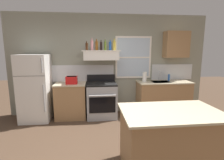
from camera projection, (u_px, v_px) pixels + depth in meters
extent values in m
plane|color=#4C3828|center=(123.00, 159.00, 2.79)|extent=(16.00, 16.00, 0.00)
cube|color=gray|center=(110.00, 65.00, 4.74)|extent=(5.40, 0.06, 2.70)
cube|color=silver|center=(68.00, 73.00, 4.61)|extent=(2.50, 0.02, 0.44)
cube|color=silver|center=(172.00, 72.00, 4.93)|extent=(1.20, 0.02, 0.44)
cube|color=white|center=(133.00, 57.00, 4.73)|extent=(1.00, 0.04, 1.15)
cube|color=silver|center=(133.00, 57.00, 4.71)|extent=(0.90, 0.01, 1.05)
cube|color=white|center=(133.00, 57.00, 4.71)|extent=(0.90, 0.02, 0.04)
cube|color=white|center=(35.00, 88.00, 4.25)|extent=(0.70, 0.68, 1.65)
cube|color=#333333|center=(29.00, 76.00, 3.85)|extent=(0.69, 0.00, 0.01)
cylinder|color=#A5A8AD|center=(44.00, 99.00, 3.95)|extent=(0.02, 0.02, 0.65)
cylinder|color=#A5A8AD|center=(42.00, 66.00, 3.81)|extent=(0.02, 0.02, 0.33)
cube|color=#9E754C|center=(71.00, 101.00, 4.46)|extent=(0.76, 0.60, 0.88)
cube|color=#C6B793|center=(70.00, 84.00, 4.38)|extent=(0.79, 0.63, 0.03)
cube|color=red|center=(72.00, 80.00, 4.30)|extent=(0.28, 0.20, 0.19)
cube|color=black|center=(72.00, 77.00, 4.29)|extent=(0.24, 0.16, 0.01)
cube|color=black|center=(66.00, 79.00, 4.28)|extent=(0.02, 0.03, 0.02)
cube|color=#9EA0A5|center=(102.00, 101.00, 4.51)|extent=(0.76, 0.64, 0.87)
cube|color=black|center=(102.00, 84.00, 4.43)|extent=(0.76, 0.64, 0.04)
cube|color=black|center=(101.00, 78.00, 4.70)|extent=(0.76, 0.06, 0.18)
cube|color=black|center=(102.00, 105.00, 4.19)|extent=(0.65, 0.01, 0.40)
cylinder|color=silver|center=(102.00, 96.00, 4.12)|extent=(0.65, 0.03, 0.03)
cube|color=white|center=(101.00, 56.00, 4.40)|extent=(0.88, 0.48, 0.22)
cube|color=#262628|center=(102.00, 59.00, 4.20)|extent=(0.75, 0.02, 0.04)
cube|color=white|center=(101.00, 51.00, 4.38)|extent=(0.96, 0.52, 0.02)
cylinder|color=#381E0F|center=(87.00, 47.00, 4.29)|extent=(0.06, 0.06, 0.18)
cylinder|color=#381E0F|center=(87.00, 42.00, 4.27)|extent=(0.03, 0.03, 0.04)
cylinder|color=#C67F84|center=(92.00, 46.00, 4.35)|extent=(0.07, 0.07, 0.24)
cylinder|color=#C67F84|center=(92.00, 39.00, 4.33)|extent=(0.03, 0.03, 0.06)
cylinder|color=brown|center=(97.00, 46.00, 4.34)|extent=(0.07, 0.07, 0.22)
cylinder|color=brown|center=(97.00, 40.00, 4.32)|extent=(0.03, 0.03, 0.06)
cylinder|color=black|center=(101.00, 46.00, 4.34)|extent=(0.06, 0.06, 0.20)
cylinder|color=black|center=(101.00, 41.00, 4.32)|extent=(0.02, 0.02, 0.05)
cylinder|color=#4C601E|center=(105.00, 46.00, 4.36)|extent=(0.06, 0.06, 0.22)
cylinder|color=#4C601E|center=(105.00, 40.00, 4.34)|extent=(0.03, 0.03, 0.05)
cylinder|color=#1E478C|center=(110.00, 46.00, 4.41)|extent=(0.07, 0.07, 0.21)
cylinder|color=#1E478C|center=(110.00, 41.00, 4.39)|extent=(0.03, 0.03, 0.05)
cylinder|color=#B29333|center=(114.00, 46.00, 4.43)|extent=(0.08, 0.08, 0.23)
cylinder|color=#B29333|center=(114.00, 40.00, 4.41)|extent=(0.03, 0.03, 0.06)
cube|color=#9E754C|center=(163.00, 98.00, 4.73)|extent=(1.40, 0.60, 0.88)
cube|color=#C6B793|center=(164.00, 82.00, 4.65)|extent=(1.43, 0.63, 0.03)
cube|color=#B7BABC|center=(161.00, 82.00, 4.62)|extent=(0.48, 0.36, 0.01)
cylinder|color=silver|center=(159.00, 76.00, 4.73)|extent=(0.03, 0.03, 0.28)
cylinder|color=silver|center=(160.00, 72.00, 4.63)|extent=(0.02, 0.16, 0.02)
cylinder|color=white|center=(145.00, 77.00, 4.57)|extent=(0.11, 0.11, 0.27)
cylinder|color=blue|center=(169.00, 77.00, 4.75)|extent=(0.06, 0.06, 0.18)
cube|color=#9E754C|center=(169.00, 142.00, 2.48)|extent=(1.32, 0.82, 0.88)
cube|color=#C6B793|center=(171.00, 112.00, 2.40)|extent=(1.40, 0.90, 0.03)
cube|color=#9E754C|center=(176.00, 45.00, 4.65)|extent=(0.64, 0.32, 0.70)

